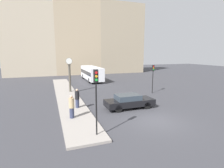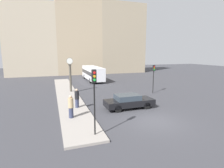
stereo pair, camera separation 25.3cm
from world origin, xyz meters
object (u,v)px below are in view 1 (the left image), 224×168
pedestrian_tan_coat (72,107)px  pedestrian_black_jacket (77,98)px  street_clock (70,75)px  traffic_light_near (96,89)px  traffic_light_far (153,73)px  sedan_car (129,101)px  bus_distant (92,73)px

pedestrian_tan_coat → pedestrian_black_jacket: bearing=72.1°
pedestrian_black_jacket → street_clock: bearing=88.4°
traffic_light_near → pedestrian_tan_coat: 4.08m
traffic_light_far → street_clock: street_clock is taller
sedan_car → bus_distant: (0.69, 18.05, 0.82)m
traffic_light_near → street_clock: street_clock is taller
pedestrian_tan_coat → sedan_car: bearing=12.2°
traffic_light_near → pedestrian_black_jacket: 6.24m
traffic_light_far → sedan_car: bearing=-139.8°
sedan_car → pedestrian_black_jacket: 4.83m
sedan_car → pedestrian_tan_coat: bearing=-167.8°
street_clock → traffic_light_near: bearing=-89.8°
traffic_light_far → pedestrian_black_jacket: traffic_light_far is taller
traffic_light_near → traffic_light_far: 13.67m
street_clock → bus_distant: bearing=61.4°
traffic_light_far → pedestrian_black_jacket: bearing=-161.5°
bus_distant → sedan_car: bearing=-92.2°
sedan_car → traffic_light_far: (5.62, 4.75, 1.94)m
traffic_light_near → street_clock: bearing=90.2°
sedan_car → traffic_light_far: bearing=40.2°
sedan_car → bus_distant: bearing=87.8°
bus_distant → street_clock: size_ratio=2.10×
traffic_light_near → pedestrian_black_jacket: bearing=92.5°
sedan_car → traffic_light_near: 6.75m
traffic_light_far → traffic_light_near: bearing=-136.9°
traffic_light_near → pedestrian_tan_coat: bearing=107.5°
sedan_car → pedestrian_tan_coat: pedestrian_tan_coat is taller
sedan_car → pedestrian_black_jacket: (-4.63, 1.33, 0.35)m
pedestrian_black_jacket → pedestrian_tan_coat: 2.63m
bus_distant → traffic_light_far: size_ratio=2.53×
traffic_light_far → pedestrian_tan_coat: (-11.05, -5.93, -1.57)m
traffic_light_near → traffic_light_far: traffic_light_near is taller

